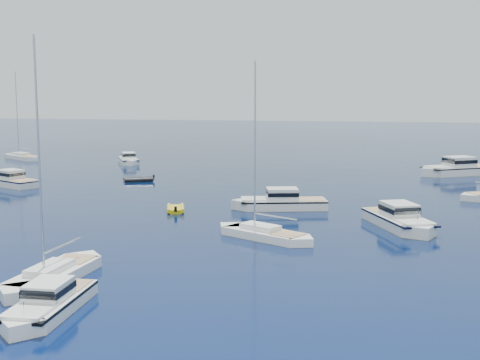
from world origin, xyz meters
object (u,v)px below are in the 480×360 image
Objects in this scene: motor_cruiser_near at (48,314)px; tender_yellow at (176,211)px; sailboat_fore at (54,280)px; motor_cruiser_right at (400,228)px.

motor_cruiser_near reaches higher than tender_yellow.
tender_yellow is at bearing -87.56° from sailboat_fore.
sailboat_fore is (-20.72, -18.94, 0.00)m from motor_cruiser_right.
tender_yellow is (-20.08, 3.40, 0.00)m from motor_cruiser_right.
sailboat_fore is (-2.45, 5.34, 0.00)m from motor_cruiser_near.
sailboat_fore is 4.23× the size of tender_yellow.
motor_cruiser_right is (18.27, 24.28, 0.00)m from motor_cruiser_near.
motor_cruiser_near is 2.31× the size of tender_yellow.
motor_cruiser_right is 28.08m from sailboat_fore.
sailboat_fore is at bearing 19.40° from motor_cruiser_right.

